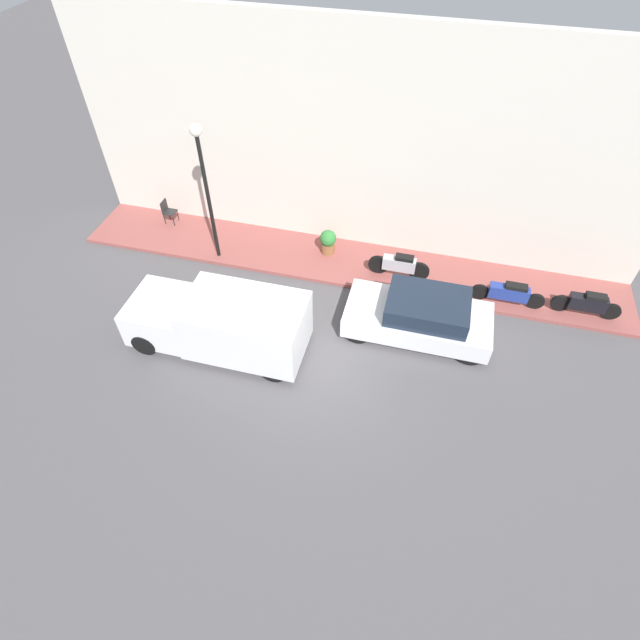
# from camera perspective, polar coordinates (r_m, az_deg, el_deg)

# --- Properties ---
(ground_plane) EXTENTS (60.00, 60.00, 0.00)m
(ground_plane) POSITION_cam_1_polar(r_m,az_deg,el_deg) (13.72, -1.15, -5.10)
(ground_plane) COLOR #514F51
(sidewalk) EXTENTS (2.28, 17.94, 0.12)m
(sidewalk) POSITION_cam_1_polar(r_m,az_deg,el_deg) (16.69, 2.90, 6.61)
(sidewalk) COLOR #934C47
(sidewalk) RESTS_ON ground_plane
(building_facade) EXTENTS (0.30, 17.94, 7.03)m
(building_facade) POSITION_cam_1_polar(r_m,az_deg,el_deg) (15.83, 4.46, 19.19)
(building_facade) COLOR silver
(building_facade) RESTS_ON ground_plane
(parked_car) EXTENTS (1.85, 4.08, 1.34)m
(parked_car) POSITION_cam_1_polar(r_m,az_deg,el_deg) (14.32, 11.39, 0.46)
(parked_car) COLOR silver
(parked_car) RESTS_ON ground_plane
(delivery_van) EXTENTS (1.92, 4.92, 1.74)m
(delivery_van) POSITION_cam_1_polar(r_m,az_deg,el_deg) (13.81, -11.35, -0.24)
(delivery_van) COLOR white
(delivery_van) RESTS_ON ground_plane
(motorcycle_black) EXTENTS (0.30, 1.95, 0.80)m
(motorcycle_black) POSITION_cam_1_polar(r_m,az_deg,el_deg) (16.48, 28.27, 1.65)
(motorcycle_black) COLOR black
(motorcycle_black) RESTS_ON sidewalk
(scooter_silver) EXTENTS (0.30, 1.94, 0.81)m
(scooter_silver) POSITION_cam_1_polar(r_m,az_deg,el_deg) (15.98, 9.06, 6.25)
(scooter_silver) COLOR #B7B7BF
(scooter_silver) RESTS_ON sidewalk
(motorcycle_blue) EXTENTS (0.30, 2.14, 0.76)m
(motorcycle_blue) POSITION_cam_1_polar(r_m,az_deg,el_deg) (15.90, 20.80, 2.91)
(motorcycle_blue) COLOR navy
(motorcycle_blue) RESTS_ON sidewalk
(streetlamp) EXTENTS (0.36, 0.36, 4.52)m
(streetlamp) POSITION_cam_1_polar(r_m,az_deg,el_deg) (15.50, -13.17, 16.11)
(streetlamp) COLOR black
(streetlamp) RESTS_ON sidewalk
(potted_plant) EXTENTS (0.54, 0.54, 0.85)m
(potted_plant) POSITION_cam_1_polar(r_m,az_deg,el_deg) (16.72, 0.93, 8.98)
(potted_plant) COLOR brown
(potted_plant) RESTS_ON sidewalk
(cafe_chair) EXTENTS (0.40, 0.40, 0.85)m
(cafe_chair) POSITION_cam_1_polar(r_m,az_deg,el_deg) (18.89, -17.01, 11.90)
(cafe_chair) COLOR #262626
(cafe_chair) RESTS_ON sidewalk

